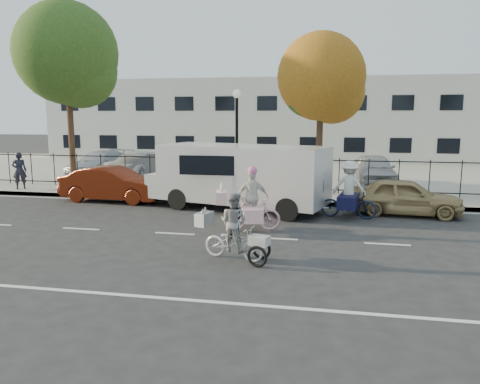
% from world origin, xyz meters
% --- Properties ---
extents(ground, '(120.00, 120.00, 0.00)m').
position_xyz_m(ground, '(0.00, 0.00, 0.00)').
color(ground, '#333334').
extents(road_markings, '(60.00, 9.52, 0.01)m').
position_xyz_m(road_markings, '(0.00, 0.00, 0.01)').
color(road_markings, silver).
rests_on(road_markings, ground).
extents(curb, '(60.00, 0.10, 0.15)m').
position_xyz_m(curb, '(0.00, 5.05, 0.07)').
color(curb, '#A8A399').
rests_on(curb, ground).
extents(sidewalk, '(60.00, 2.20, 0.15)m').
position_xyz_m(sidewalk, '(0.00, 6.10, 0.07)').
color(sidewalk, '#A8A399').
rests_on(sidewalk, ground).
extents(parking_lot, '(60.00, 15.60, 0.15)m').
position_xyz_m(parking_lot, '(0.00, 15.00, 0.07)').
color(parking_lot, '#A8A399').
rests_on(parking_lot, ground).
extents(iron_fence, '(58.00, 0.06, 1.50)m').
position_xyz_m(iron_fence, '(0.00, 7.20, 0.90)').
color(iron_fence, black).
rests_on(iron_fence, sidewalk).
extents(building, '(34.00, 10.00, 6.00)m').
position_xyz_m(building, '(0.00, 25.00, 3.00)').
color(building, silver).
rests_on(building, ground).
extents(lamppost, '(0.36, 0.36, 4.33)m').
position_xyz_m(lamppost, '(0.50, 6.80, 3.11)').
color(lamppost, black).
rests_on(lamppost, sidewalk).
extents(street_sign, '(0.85, 0.06, 1.80)m').
position_xyz_m(street_sign, '(-1.85, 6.80, 1.42)').
color(street_sign, black).
rests_on(street_sign, sidewalk).
extents(zebra_trike, '(1.90, 1.12, 1.63)m').
position_xyz_m(zebra_trike, '(2.19, -2.04, 0.63)').
color(zebra_trike, white).
rests_on(zebra_trike, ground).
extents(unicorn_bike, '(1.99, 1.42, 1.96)m').
position_xyz_m(unicorn_bike, '(2.14, 0.80, 0.72)').
color(unicorn_bike, beige).
rests_on(unicorn_bike, ground).
extents(bull_bike, '(2.13, 1.48, 1.94)m').
position_xyz_m(bull_bike, '(5.04, 3.14, 0.77)').
color(bull_bike, '#0F1933').
rests_on(bull_bike, ground).
extents(white_van, '(7.06, 3.74, 2.35)m').
position_xyz_m(white_van, '(1.19, 3.80, 1.30)').
color(white_van, silver).
rests_on(white_van, ground).
extents(red_sedan, '(4.29, 1.75, 1.38)m').
position_xyz_m(red_sedan, '(-4.09, 4.50, 0.69)').
color(red_sedan, '#5C1B0A').
rests_on(red_sedan, ground).
extents(gold_sedan, '(3.91, 1.88, 1.29)m').
position_xyz_m(gold_sedan, '(7.01, 4.01, 0.64)').
color(gold_sedan, tan).
rests_on(gold_sedan, ground).
extents(pedestrian, '(0.72, 0.66, 1.65)m').
position_xyz_m(pedestrian, '(-9.20, 5.76, 0.98)').
color(pedestrian, black).
rests_on(pedestrian, sidewalk).
extents(lot_car_a, '(2.50, 4.78, 1.32)m').
position_xyz_m(lot_car_a, '(-7.95, 10.81, 0.81)').
color(lot_car_a, '#B3B7BB').
rests_on(lot_car_a, parking_lot).
extents(lot_car_b, '(2.75, 5.07, 1.35)m').
position_xyz_m(lot_car_b, '(-5.70, 10.40, 0.82)').
color(lot_car_b, white).
rests_on(lot_car_b, parking_lot).
extents(lot_car_c, '(2.38, 4.20, 1.31)m').
position_xyz_m(lot_car_c, '(-5.34, 9.58, 0.80)').
color(lot_car_c, '#4C4D54').
rests_on(lot_car_c, parking_lot).
extents(lot_car_d, '(2.05, 4.43, 1.47)m').
position_xyz_m(lot_car_d, '(6.44, 9.91, 0.88)').
color(lot_car_d, '#ABAEB3').
rests_on(lot_car_d, parking_lot).
extents(tree_west, '(4.66, 4.66, 8.54)m').
position_xyz_m(tree_west, '(-7.39, 7.46, 5.98)').
color(tree_west, '#442D1D').
rests_on(tree_west, ground).
extents(tree_mid, '(3.80, 3.80, 6.96)m').
position_xyz_m(tree_mid, '(4.06, 8.26, 4.87)').
color(tree_mid, '#442D1D').
rests_on(tree_mid, ground).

